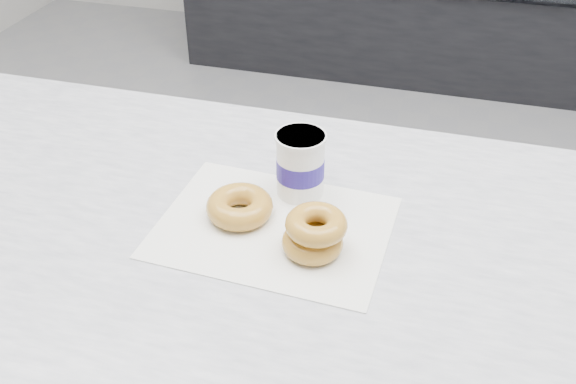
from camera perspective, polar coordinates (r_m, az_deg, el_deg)
name	(u,v)px	position (r m, az deg, el deg)	size (l,w,h in m)	color
ground	(334,345)	(1.99, 4.12, -13.45)	(5.00, 5.00, 0.00)	gray
wax_paper	(274,227)	(0.96, -1.27, -3.11)	(0.34, 0.26, 0.00)	silver
donut_single	(240,206)	(0.97, -4.32, -1.29)	(0.10, 0.10, 0.04)	#BD8F34
donut_stack	(314,233)	(0.90, 2.35, -3.69)	(0.12, 0.12, 0.06)	#BD8F34
coffee_cup	(300,164)	(1.00, 1.10, 2.48)	(0.08, 0.08, 0.11)	white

